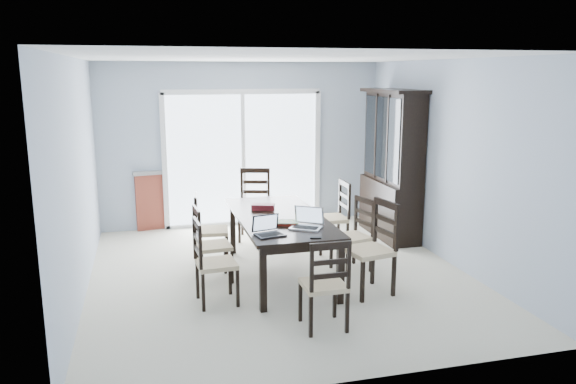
{
  "coord_description": "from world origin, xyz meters",
  "views": [
    {
      "loc": [
        -1.53,
        -6.34,
        2.43
      ],
      "look_at": [
        0.1,
        0.0,
        1.04
      ],
      "focal_mm": 35.0,
      "sensor_mm": 36.0,
      "label": 1
    }
  ],
  "objects_px": {
    "chair_left_far": "(205,221)",
    "chair_right_mid": "(357,226)",
    "chair_right_near": "(377,237)",
    "game_box": "(263,207)",
    "chair_left_near": "(208,253)",
    "chair_right_far": "(337,208)",
    "laptop_silver": "(306,224)",
    "chair_left_mid": "(206,236)",
    "china_hutch": "(392,166)",
    "cell_phone": "(316,238)",
    "hot_tub": "(181,188)",
    "chair_end_near": "(327,276)",
    "chair_end_far": "(255,196)",
    "laptop_dark": "(270,231)",
    "dining_table": "(280,222)"
  },
  "relations": [
    {
      "from": "chair_left_far",
      "to": "chair_right_mid",
      "type": "bearing_deg",
      "value": 75.95
    },
    {
      "from": "chair_right_near",
      "to": "game_box",
      "type": "relative_size",
      "value": 4.33
    },
    {
      "from": "chair_left_near",
      "to": "chair_left_far",
      "type": "distance_m",
      "value": 1.31
    },
    {
      "from": "chair_right_far",
      "to": "laptop_silver",
      "type": "height_order",
      "value": "chair_right_far"
    },
    {
      "from": "chair_left_mid",
      "to": "laptop_silver",
      "type": "distance_m",
      "value": 1.25
    },
    {
      "from": "china_hutch",
      "to": "cell_phone",
      "type": "xyz_separation_m",
      "value": [
        -1.88,
        -2.25,
        -0.32
      ]
    },
    {
      "from": "chair_left_mid",
      "to": "hot_tub",
      "type": "height_order",
      "value": "chair_left_mid"
    },
    {
      "from": "chair_end_near",
      "to": "hot_tub",
      "type": "bearing_deg",
      "value": 101.72
    },
    {
      "from": "chair_left_near",
      "to": "chair_end_far",
      "type": "height_order",
      "value": "chair_end_far"
    },
    {
      "from": "chair_left_mid",
      "to": "chair_right_mid",
      "type": "height_order",
      "value": "chair_right_mid"
    },
    {
      "from": "chair_end_far",
      "to": "chair_right_mid",
      "type": "bearing_deg",
      "value": 135.31
    },
    {
      "from": "china_hutch",
      "to": "chair_left_mid",
      "type": "height_order",
      "value": "china_hutch"
    },
    {
      "from": "laptop_silver",
      "to": "laptop_dark",
      "type": "bearing_deg",
      "value": -127.21
    },
    {
      "from": "laptop_silver",
      "to": "chair_right_mid",
      "type": "bearing_deg",
      "value": 67.74
    },
    {
      "from": "china_hutch",
      "to": "chair_left_far",
      "type": "relative_size",
      "value": 2.06
    },
    {
      "from": "laptop_dark",
      "to": "laptop_silver",
      "type": "height_order",
      "value": "laptop_silver"
    },
    {
      "from": "dining_table",
      "to": "chair_right_far",
      "type": "bearing_deg",
      "value": 37.91
    },
    {
      "from": "laptop_silver",
      "to": "hot_tub",
      "type": "distance_m",
      "value": 4.13
    },
    {
      "from": "china_hutch",
      "to": "chair_left_mid",
      "type": "relative_size",
      "value": 2.12
    },
    {
      "from": "laptop_dark",
      "to": "chair_end_near",
      "type": "bearing_deg",
      "value": -77.62
    },
    {
      "from": "chair_right_far",
      "to": "hot_tub",
      "type": "height_order",
      "value": "chair_right_far"
    },
    {
      "from": "chair_right_mid",
      "to": "cell_phone",
      "type": "relative_size",
      "value": 9.03
    },
    {
      "from": "chair_right_near",
      "to": "laptop_dark",
      "type": "distance_m",
      "value": 1.23
    },
    {
      "from": "chair_right_near",
      "to": "laptop_silver",
      "type": "distance_m",
      "value": 0.81
    },
    {
      "from": "cell_phone",
      "to": "hot_tub",
      "type": "distance_m",
      "value": 4.48
    },
    {
      "from": "chair_right_far",
      "to": "laptop_dark",
      "type": "height_order",
      "value": "chair_right_far"
    },
    {
      "from": "china_hutch",
      "to": "chair_right_far",
      "type": "distance_m",
      "value": 1.22
    },
    {
      "from": "laptop_silver",
      "to": "game_box",
      "type": "xyz_separation_m",
      "value": [
        -0.27,
        0.98,
        -0.02
      ]
    },
    {
      "from": "laptop_silver",
      "to": "hot_tub",
      "type": "height_order",
      "value": "laptop_silver"
    },
    {
      "from": "chair_left_near",
      "to": "chair_left_mid",
      "type": "xyz_separation_m",
      "value": [
        0.05,
        0.68,
        -0.02
      ]
    },
    {
      "from": "chair_left_mid",
      "to": "chair_right_near",
      "type": "bearing_deg",
      "value": 61.58
    },
    {
      "from": "dining_table",
      "to": "chair_left_far",
      "type": "relative_size",
      "value": 2.06
    },
    {
      "from": "chair_right_near",
      "to": "chair_right_far",
      "type": "xyz_separation_m",
      "value": [
        0.08,
        1.56,
        -0.04
      ]
    },
    {
      "from": "chair_right_mid",
      "to": "chair_end_near",
      "type": "relative_size",
      "value": 0.99
    },
    {
      "from": "chair_left_near",
      "to": "chair_right_mid",
      "type": "height_order",
      "value": "chair_left_near"
    },
    {
      "from": "china_hutch",
      "to": "laptop_dark",
      "type": "xyz_separation_m",
      "value": [
        -2.32,
        -2.04,
        -0.27
      ]
    },
    {
      "from": "chair_left_mid",
      "to": "laptop_silver",
      "type": "relative_size",
      "value": 2.55
    },
    {
      "from": "chair_end_near",
      "to": "hot_tub",
      "type": "relative_size",
      "value": 0.52
    },
    {
      "from": "chair_end_far",
      "to": "chair_right_near",
      "type": "bearing_deg",
      "value": 125.91
    },
    {
      "from": "cell_phone",
      "to": "laptop_silver",
      "type": "bearing_deg",
      "value": 108.25
    },
    {
      "from": "china_hutch",
      "to": "chair_left_near",
      "type": "height_order",
      "value": "china_hutch"
    },
    {
      "from": "dining_table",
      "to": "chair_end_near",
      "type": "height_order",
      "value": "chair_end_near"
    },
    {
      "from": "china_hutch",
      "to": "game_box",
      "type": "height_order",
      "value": "china_hutch"
    },
    {
      "from": "chair_left_mid",
      "to": "game_box",
      "type": "distance_m",
      "value": 0.86
    },
    {
      "from": "chair_right_far",
      "to": "laptop_dark",
      "type": "bearing_deg",
      "value": 140.99
    },
    {
      "from": "chair_left_mid",
      "to": "cell_phone",
      "type": "xyz_separation_m",
      "value": [
        1.03,
        -1.03,
        0.21
      ]
    },
    {
      "from": "laptop_silver",
      "to": "game_box",
      "type": "height_order",
      "value": "laptop_silver"
    },
    {
      "from": "chair_right_mid",
      "to": "dining_table",
      "type": "bearing_deg",
      "value": 73.59
    },
    {
      "from": "china_hutch",
      "to": "chair_end_far",
      "type": "relative_size",
      "value": 1.84
    },
    {
      "from": "chair_end_near",
      "to": "laptop_dark",
      "type": "distance_m",
      "value": 0.91
    }
  ]
}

